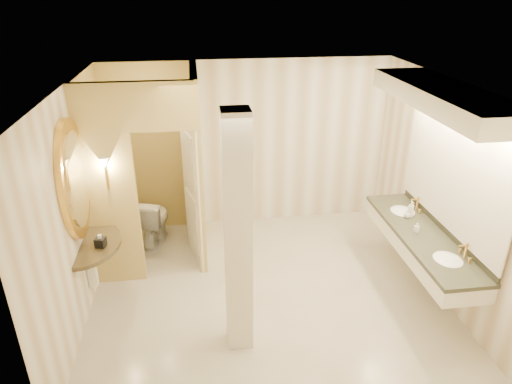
% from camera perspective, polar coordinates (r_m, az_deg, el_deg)
% --- Properties ---
extents(floor, '(4.50, 4.50, 0.00)m').
position_cam_1_polar(floor, '(6.24, 1.23, -12.05)').
color(floor, beige).
rests_on(floor, ground).
extents(ceiling, '(4.50, 4.50, 0.00)m').
position_cam_1_polar(ceiling, '(5.10, 1.51, 13.03)').
color(ceiling, white).
rests_on(ceiling, wall_back).
extents(wall_back, '(4.50, 0.02, 2.70)m').
position_cam_1_polar(wall_back, '(7.37, -1.09, 5.88)').
color(wall_back, '#EEE4CE').
rests_on(wall_back, floor).
extents(wall_front, '(4.50, 0.02, 2.70)m').
position_cam_1_polar(wall_front, '(3.86, 6.12, -13.59)').
color(wall_front, '#EEE4CE').
rests_on(wall_front, floor).
extents(wall_left, '(0.02, 4.00, 2.70)m').
position_cam_1_polar(wall_left, '(5.66, -21.77, -2.06)').
color(wall_left, '#EEE4CE').
rests_on(wall_left, floor).
extents(wall_right, '(0.02, 4.00, 2.70)m').
position_cam_1_polar(wall_right, '(6.27, 22.12, 0.47)').
color(wall_right, '#EEE4CE').
rests_on(wall_right, floor).
extents(toilet_closet, '(1.50, 1.55, 2.70)m').
position_cam_1_polar(toilet_closet, '(6.36, -10.03, 2.68)').
color(toilet_closet, '#EBCE7B').
rests_on(toilet_closet, floor).
extents(wall_sconce, '(0.14, 0.14, 0.42)m').
position_cam_1_polar(wall_sconce, '(5.83, -18.38, 3.35)').
color(wall_sconce, gold).
rests_on(wall_sconce, toilet_closet).
extents(vanity, '(0.75, 2.44, 2.09)m').
position_cam_1_polar(vanity, '(5.81, 21.49, 1.71)').
color(vanity, white).
rests_on(vanity, floor).
extents(console_shelf, '(1.10, 1.10, 2.00)m').
position_cam_1_polar(console_shelf, '(5.70, -21.31, -1.82)').
color(console_shelf, black).
rests_on(console_shelf, floor).
extents(pillar, '(0.28, 0.28, 2.70)m').
position_cam_1_polar(pillar, '(4.69, -2.28, -5.81)').
color(pillar, white).
rests_on(pillar, floor).
extents(tissue_box, '(0.14, 0.14, 0.11)m').
position_cam_1_polar(tissue_box, '(5.74, -18.87, -5.95)').
color(tissue_box, black).
rests_on(tissue_box, console_shelf).
extents(toilet, '(0.60, 0.86, 0.79)m').
position_cam_1_polar(toilet, '(7.22, -12.81, -3.45)').
color(toilet, white).
rests_on(toilet, floor).
extents(soap_bottle_a, '(0.07, 0.07, 0.12)m').
position_cam_1_polar(soap_bottle_a, '(6.08, 19.44, -4.21)').
color(soap_bottle_a, beige).
rests_on(soap_bottle_a, vanity).
extents(soap_bottle_b, '(0.11, 0.11, 0.11)m').
position_cam_1_polar(soap_bottle_b, '(6.40, 18.38, -2.62)').
color(soap_bottle_b, silver).
rests_on(soap_bottle_b, vanity).
extents(soap_bottle_c, '(0.09, 0.09, 0.23)m').
position_cam_1_polar(soap_bottle_c, '(6.41, 18.78, -2.03)').
color(soap_bottle_c, '#C6B28C').
rests_on(soap_bottle_c, vanity).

